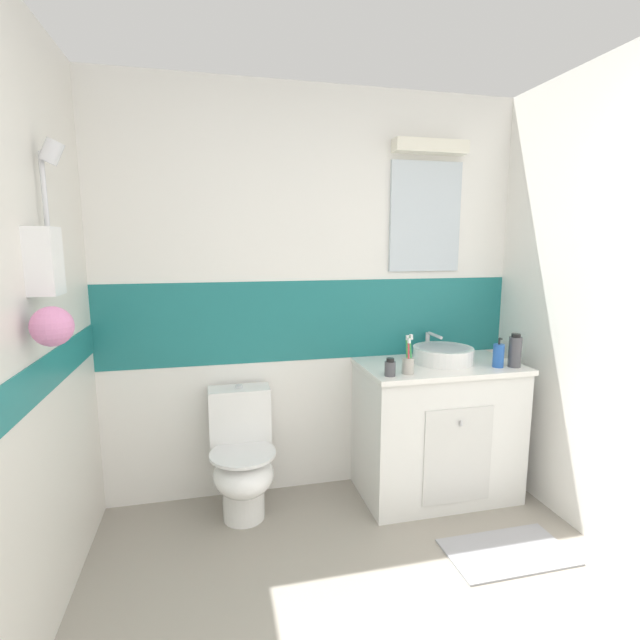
% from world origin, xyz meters
% --- Properties ---
extents(ground_plane, '(3.20, 3.48, 0.04)m').
position_xyz_m(ground_plane, '(0.00, 1.20, -0.02)').
color(ground_plane, gray).
extents(wall_back_tiled, '(3.20, 0.20, 2.50)m').
position_xyz_m(wall_back_tiled, '(0.01, 2.45, 1.26)').
color(wall_back_tiled, white).
rests_on(wall_back_tiled, ground_plane).
extents(vanity_cabinet, '(0.96, 0.57, 0.85)m').
position_xyz_m(vanity_cabinet, '(0.71, 2.13, 0.43)').
color(vanity_cabinet, silver).
rests_on(vanity_cabinet, ground_plane).
extents(sink_basin, '(0.37, 0.41, 0.16)m').
position_xyz_m(sink_basin, '(0.75, 2.15, 0.90)').
color(sink_basin, white).
rests_on(sink_basin, vanity_cabinet).
extents(toilet, '(0.37, 0.50, 0.75)m').
position_xyz_m(toilet, '(-0.49, 2.15, 0.35)').
color(toilet, white).
rests_on(toilet, ground_plane).
extents(toothbrush_cup, '(0.07, 0.07, 0.23)m').
position_xyz_m(toothbrush_cup, '(0.43, 1.96, 0.91)').
color(toothbrush_cup, '#B2ADA3').
rests_on(toothbrush_cup, vanity_cabinet).
extents(soap_dispenser, '(0.06, 0.06, 0.18)m').
position_xyz_m(soap_dispenser, '(1.01, 1.97, 0.92)').
color(soap_dispenser, '#2659B2').
rests_on(soap_dispenser, vanity_cabinet).
extents(lotion_bottle_short, '(0.06, 0.06, 0.10)m').
position_xyz_m(lotion_bottle_short, '(0.32, 1.94, 0.90)').
color(lotion_bottle_short, '#4C4C51').
rests_on(lotion_bottle_short, vanity_cabinet).
extents(mouthwash_bottle, '(0.07, 0.07, 0.20)m').
position_xyz_m(mouthwash_bottle, '(1.11, 1.95, 0.95)').
color(mouthwash_bottle, '#4C4C51').
rests_on(mouthwash_bottle, vanity_cabinet).
extents(bath_mat, '(0.63, 0.35, 0.01)m').
position_xyz_m(bath_mat, '(0.80, 1.49, 0.01)').
color(bath_mat, '#99999E').
rests_on(bath_mat, ground_plane).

